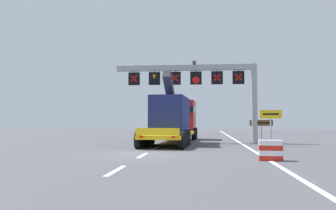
# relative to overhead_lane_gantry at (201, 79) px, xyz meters

# --- Properties ---
(ground) EXTENTS (112.00, 112.00, 0.00)m
(ground) POSITION_rel_overhead_lane_gantry_xyz_m (-3.10, -10.06, -5.11)
(ground) COLOR #4C4C51
(lane_markings) EXTENTS (0.20, 51.22, 0.01)m
(lane_markings) POSITION_rel_overhead_lane_gantry_xyz_m (-2.86, 8.25, -5.10)
(lane_markings) COLOR silver
(lane_markings) RESTS_ON ground
(edge_line_right) EXTENTS (0.20, 63.00, 0.01)m
(edge_line_right) POSITION_rel_overhead_lane_gantry_xyz_m (3.10, 1.94, -5.10)
(edge_line_right) COLOR silver
(edge_line_right) RESTS_ON ground
(overhead_lane_gantry) EXTENTS (11.59, 0.90, 6.60)m
(overhead_lane_gantry) POSITION_rel_overhead_lane_gantry_xyz_m (0.00, 0.00, 0.00)
(overhead_lane_gantry) COLOR #9EA0A5
(overhead_lane_gantry) RESTS_ON ground
(heavy_haul_truck_yellow) EXTENTS (3.64, 14.16, 5.30)m
(heavy_haul_truck_yellow) POSITION_rel_overhead_lane_gantry_xyz_m (-2.12, 0.67, -3.12)
(heavy_haul_truck_yellow) COLOR yellow
(heavy_haul_truck_yellow) RESTS_ON ground
(exit_sign_yellow) EXTENTS (1.53, 0.15, 2.52)m
(exit_sign_yellow) POSITION_rel_overhead_lane_gantry_xyz_m (4.96, -2.87, -3.18)
(exit_sign_yellow) COLOR #9EA0A5
(exit_sign_yellow) RESTS_ON ground
(tourist_info_sign_brown) EXTENTS (1.83, 0.15, 1.83)m
(tourist_info_sign_brown) POSITION_rel_overhead_lane_gantry_xyz_m (4.81, 0.32, -3.69)
(tourist_info_sign_brown) COLOR #9EA0A5
(tourist_info_sign_brown) RESTS_ON ground
(crash_barrier_striped) EXTENTS (1.04, 0.58, 0.90)m
(crash_barrier_striped) POSITION_rel_overhead_lane_gantry_xyz_m (3.16, -12.28, -4.66)
(crash_barrier_striped) COLOR red
(crash_barrier_striped) RESTS_ON ground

